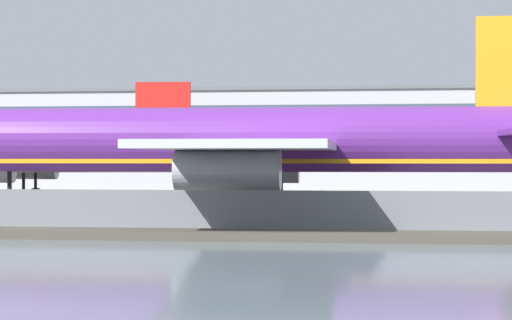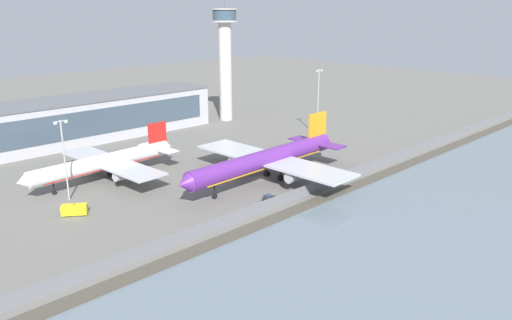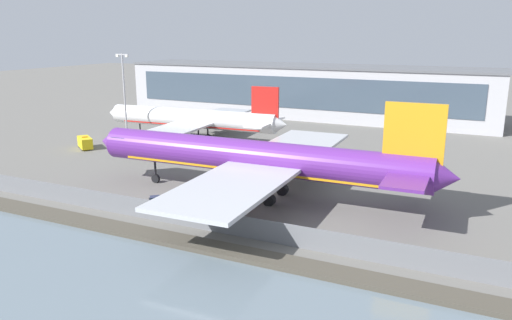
{
  "view_description": "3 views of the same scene",
  "coord_description": "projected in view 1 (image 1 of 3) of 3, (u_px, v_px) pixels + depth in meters",
  "views": [
    {
      "loc": [
        10.31,
        -74.38,
        4.53
      ],
      "look_at": [
        0.56,
        1.0,
        4.29
      ],
      "focal_mm": 70.0,
      "sensor_mm": 36.0,
      "label": 1
    },
    {
      "loc": [
        -85.68,
        -85.89,
        41.74
      ],
      "look_at": [
        0.12,
        1.89,
        4.55
      ],
      "focal_mm": 35.0,
      "sensor_mm": 36.0,
      "label": 2
    },
    {
      "loc": [
        28.52,
        -63.16,
        22.54
      ],
      "look_at": [
        -5.37,
        7.94,
        2.55
      ],
      "focal_mm": 35.0,
      "sensor_mm": 36.0,
      "label": 3
    }
  ],
  "objects": [
    {
      "name": "shoreline_seawall",
      "position": [
        196.0,
        235.0,
        54.77
      ],
      "size": [
        320.0,
        3.0,
        0.5
      ],
      "color": "#474238",
      "rests_on": "ground"
    },
    {
      "name": "baggage_tug",
      "position": [
        63.0,
        215.0,
        63.53
      ],
      "size": [
        3.24,
        3.5,
        1.8
      ],
      "color": "#1E2328",
      "rests_on": "ground"
    },
    {
      "name": "cargo_jet_purple",
      "position": [
        244.0,
        142.0,
        72.89
      ],
      "size": [
        53.85,
        46.42,
        14.65
      ],
      "color": "#602889",
      "rests_on": "ground"
    },
    {
      "name": "perimeter_fence",
      "position": [
        210.0,
        212.0,
        59.23
      ],
      "size": [
        280.0,
        0.1,
        2.56
      ],
      "color": "slate",
      "rests_on": "ground"
    },
    {
      "name": "terminal_building",
      "position": [
        179.0,
        140.0,
        146.72
      ],
      "size": [
        102.9,
        20.48,
        14.13
      ],
      "color": "#B2B2B7",
      "rests_on": "ground"
    },
    {
      "name": "passenger_jet_white_red",
      "position": [
        11.0,
        155.0,
        105.04
      ],
      "size": [
        43.32,
        37.25,
        12.42
      ],
      "color": "white",
      "rests_on": "ground"
    },
    {
      "name": "ground_plane",
      "position": [
        247.0,
        217.0,
        75.1
      ],
      "size": [
        500.0,
        500.0,
        0.0
      ],
      "primitive_type": "plane",
      "color": "#66635E"
    }
  ]
}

